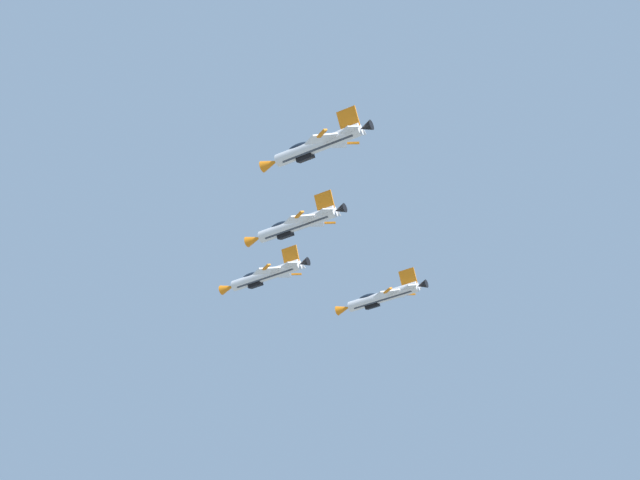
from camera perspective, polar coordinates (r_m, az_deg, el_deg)
name	(u,v)px	position (r m, az deg, el deg)	size (l,w,h in m)	color
fighter_jet_lead	(265,276)	(154.50, -3.18, -2.05)	(12.58, 12.20, 5.09)	white
fighter_jet_left_wing	(296,225)	(138.84, -1.40, 0.86)	(12.58, 12.13, 5.24)	white
fighter_jet_right_wing	(382,297)	(158.69, 3.54, -3.28)	(12.58, 12.15, 5.21)	white
fighter_jet_left_outer	(316,146)	(126.17, -0.21, 5.39)	(12.58, 12.01, 5.44)	white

